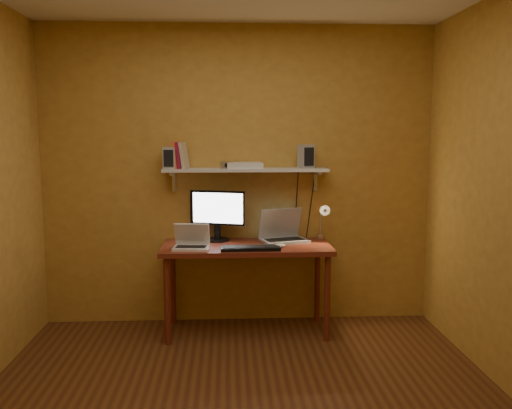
{
  "coord_description": "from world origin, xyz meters",
  "views": [
    {
      "loc": [
        -0.09,
        -3.13,
        1.68
      ],
      "look_at": [
        0.13,
        1.18,
        1.1
      ],
      "focal_mm": 38.0,
      "sensor_mm": 36.0,
      "label": 1
    }
  ],
  "objects": [
    {
      "name": "laptop",
      "position": [
        0.37,
        1.44,
        0.82
      ],
      "size": [
        0.44,
        0.37,
        0.28
      ],
      "rotation": [
        0.0,
        0.0,
        0.31
      ],
      "color": "#999BA1",
      "rests_on": "desk"
    },
    {
      "name": "monitor",
      "position": [
        -0.18,
        1.47,
        0.99
      ],
      "size": [
        0.47,
        0.25,
        0.44
      ],
      "rotation": [
        0.0,
        0.0,
        -0.29
      ],
      "color": "black",
      "rests_on": "desk"
    },
    {
      "name": "desk",
      "position": [
        0.06,
        1.28,
        0.66
      ],
      "size": [
        1.4,
        0.6,
        0.75
      ],
      "color": "maroon",
      "rests_on": "ground"
    },
    {
      "name": "desk_lamp",
      "position": [
        0.72,
        1.41,
        0.96
      ],
      "size": [
        0.09,
        0.23,
        0.38
      ],
      "color": "silver",
      "rests_on": "desk"
    },
    {
      "name": "wall_shelf",
      "position": [
        0.06,
        1.47,
        1.36
      ],
      "size": [
        1.4,
        0.25,
        0.21
      ],
      "color": "silver",
      "rests_on": "room"
    },
    {
      "name": "speaker_right",
      "position": [
        0.58,
        1.48,
        1.48
      ],
      "size": [
        0.14,
        0.14,
        0.2
      ],
      "primitive_type": "cube",
      "rotation": [
        0.0,
        0.0,
        0.33
      ],
      "color": "#999BA1",
      "rests_on": "wall_shelf"
    },
    {
      "name": "mouse",
      "position": [
        0.32,
        1.15,
        0.77
      ],
      "size": [
        0.11,
        0.09,
        0.03
      ],
      "primitive_type": "ellipsoid",
      "rotation": [
        0.0,
        0.0,
        0.29
      ],
      "color": "white",
      "rests_on": "desk"
    },
    {
      "name": "books",
      "position": [
        -0.49,
        1.49,
        1.49
      ],
      "size": [
        0.14,
        0.16,
        0.22
      ],
      "color": "#DD5A29",
      "rests_on": "wall_shelf"
    },
    {
      "name": "room",
      "position": [
        0.0,
        0.0,
        1.3
      ],
      "size": [
        3.44,
        3.24,
        2.64
      ],
      "color": "brown",
      "rests_on": "ground"
    },
    {
      "name": "router",
      "position": [
        0.04,
        1.48,
        1.4
      ],
      "size": [
        0.33,
        0.24,
        0.05
      ],
      "primitive_type": "cube",
      "rotation": [
        0.0,
        0.0,
        0.13
      ],
      "color": "white",
      "rests_on": "wall_shelf"
    },
    {
      "name": "netbook",
      "position": [
        -0.39,
        1.17,
        0.81
      ],
      "size": [
        0.3,
        0.23,
        0.2
      ],
      "rotation": [
        0.0,
        0.0,
        -0.09
      ],
      "color": "white",
      "rests_on": "desk"
    },
    {
      "name": "shelf_camera",
      "position": [
        -0.1,
        1.41,
        1.41
      ],
      "size": [
        0.11,
        0.05,
        0.06
      ],
      "color": "silver",
      "rests_on": "wall_shelf"
    },
    {
      "name": "keyboard",
      "position": [
        0.08,
        1.09,
        0.76
      ],
      "size": [
        0.48,
        0.17,
        0.03
      ],
      "primitive_type": "cube",
      "rotation": [
        0.0,
        0.0,
        0.02
      ],
      "color": "black",
      "rests_on": "desk"
    },
    {
      "name": "speaker_left",
      "position": [
        -0.58,
        1.46,
        1.47
      ],
      "size": [
        0.11,
        0.11,
        0.18
      ],
      "primitive_type": "cube",
      "rotation": [
        0.0,
        0.0,
        -0.07
      ],
      "color": "#999BA1",
      "rests_on": "wall_shelf"
    }
  ]
}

